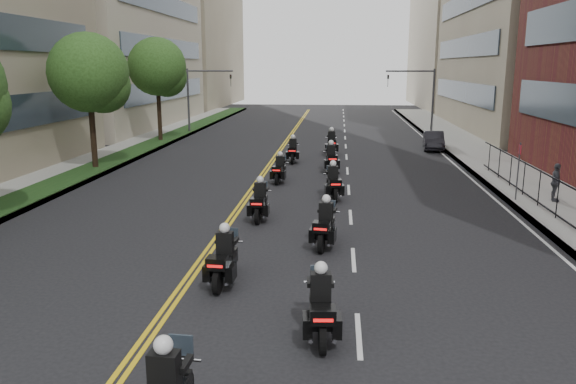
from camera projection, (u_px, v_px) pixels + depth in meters
name	position (u px, v px, depth m)	size (l,w,h in m)	color
sidewalk_right	(507.00, 172.00, 31.11)	(4.00, 90.00, 0.15)	gray
sidewalk_left	(90.00, 165.00, 33.23)	(4.00, 90.00, 0.15)	gray
grass_strip	(103.00, 164.00, 33.13)	(2.00, 90.00, 0.04)	#143413
building_right_far	(475.00, 13.00, 78.90)	(15.00, 28.00, 26.00)	#B0A68E
building_left_far	(173.00, 16.00, 82.74)	(16.00, 28.00, 26.00)	gray
street_trees	(41.00, 82.00, 25.82)	(4.40, 38.40, 7.98)	black
traffic_signal_right	(422.00, 92.00, 47.04)	(4.09, 0.20, 5.60)	#3F3F44
traffic_signal_left	(199.00, 91.00, 48.72)	(4.09, 0.20, 5.60)	#3F3F44
motorcycle_1	(321.00, 309.00, 12.23)	(0.62, 2.32, 1.71)	black
motorcycle_2	(224.00, 260.00, 15.27)	(0.55, 2.30, 1.70)	black
motorcycle_3	(325.00, 226.00, 18.46)	(0.72, 2.34, 1.73)	black
motorcycle_4	(260.00, 203.00, 21.70)	(0.53, 2.30, 1.70)	black
motorcycle_5	(333.00, 184.00, 25.07)	(0.71, 2.34, 1.73)	black
motorcycle_6	(280.00, 170.00, 28.60)	(0.58, 2.16, 1.59)	black
motorcycle_7	(331.00, 160.00, 31.41)	(0.68, 2.43, 1.79)	black
motorcycle_8	(293.00, 151.00, 34.58)	(0.54, 2.32, 1.71)	black
motorcycle_9	(331.00, 144.00, 37.51)	(0.60, 2.50, 1.85)	black
parked_sedan	(433.00, 141.00, 39.90)	(1.35, 3.89, 1.28)	black
pedestrian_c	(556.00, 182.00, 23.97)	(0.97, 0.40, 1.65)	#45464D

